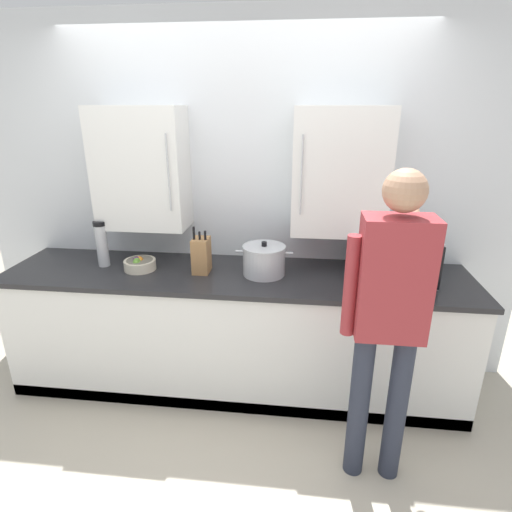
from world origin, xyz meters
TOP-DOWN VIEW (x-y plane):
  - ground_plane at (0.00, 0.00)m, footprint 9.63×9.63m
  - back_wall_tiled at (-0.00, 1.15)m, footprint 4.06×0.44m
  - counter_unit at (0.00, 0.80)m, footprint 3.23×0.72m
  - microwave_oven at (1.02, 0.85)m, footprint 0.53×0.43m
  - thermos_flask at (-0.96, 0.84)m, footprint 0.09×0.09m
  - stock_pot at (0.20, 0.81)m, footprint 0.39×0.29m
  - fruit_bowl at (-0.68, 0.79)m, footprint 0.22×0.22m
  - knife_block at (-0.23, 0.80)m, footprint 0.11×0.15m
  - person_figure at (0.89, 0.10)m, footprint 0.44×0.56m

SIDE VIEW (x-z plane):
  - ground_plane at x=0.00m, z-range 0.00..0.00m
  - counter_unit at x=0.00m, z-range 0.00..0.90m
  - fruit_bowl at x=-0.68m, z-range 0.90..1.00m
  - stock_pot at x=0.20m, z-range 0.89..1.12m
  - knife_block at x=-0.23m, z-range 0.86..1.19m
  - person_figure at x=0.89m, z-range 0.17..1.91m
  - microwave_oven at x=1.02m, z-range 0.90..1.21m
  - thermos_flask at x=-0.96m, z-range 0.91..1.24m
  - back_wall_tiled at x=0.00m, z-range 0.07..2.67m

